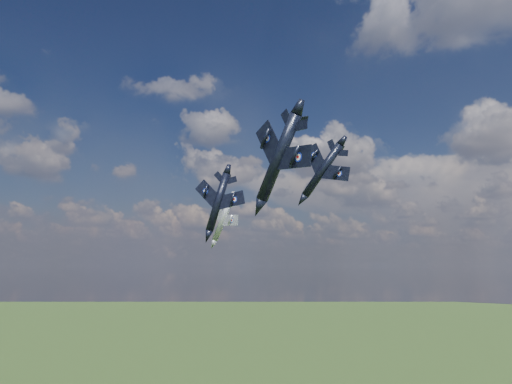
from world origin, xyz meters
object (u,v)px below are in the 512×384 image
Objects in this scene: jet_lead_navy at (218,202)px; jet_right_navy at (279,158)px; jet_high_navy at (322,170)px; jet_left_silver at (223,219)px.

jet_right_navy is (25.87, -17.75, 1.19)m from jet_lead_navy.
jet_high_navy reaches higher than jet_right_navy.
jet_lead_navy reaches higher than jet_left_silver.
jet_lead_navy is 31.39m from jet_right_navy.
jet_lead_navy is at bearing -44.85° from jet_left_silver.
jet_right_navy is 1.07× the size of jet_left_silver.
jet_high_navy reaches higher than jet_lead_navy.
jet_lead_navy is 19.18m from jet_left_silver.
jet_high_navy is 1.03× the size of jet_left_silver.
jet_right_navy is 27.07m from jet_high_navy.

